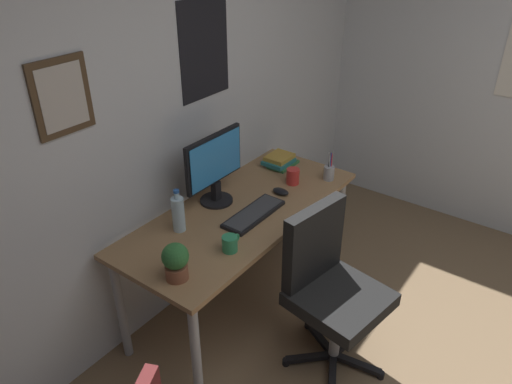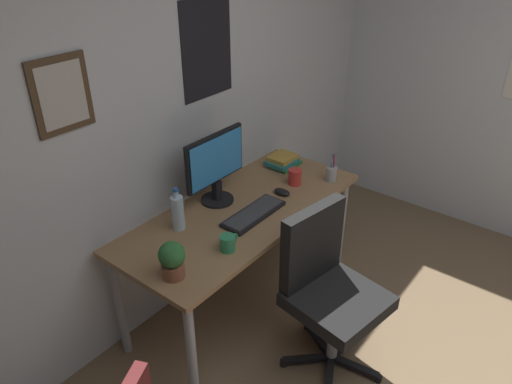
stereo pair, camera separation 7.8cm
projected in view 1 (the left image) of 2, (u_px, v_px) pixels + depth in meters
The scene contains 12 objects.
wall_back at pixel (157, 113), 2.64m from camera, with size 4.40×0.10×2.60m.
desk at pixel (243, 220), 2.89m from camera, with size 1.61×0.68×0.73m.
office_chair at pixel (329, 283), 2.59m from camera, with size 0.57×0.57×0.95m.
monitor at pixel (215, 166), 2.81m from camera, with size 0.46×0.20×0.43m.
keyboard at pixel (254, 214), 2.78m from camera, with size 0.43×0.15×0.03m.
computer_mouse at pixel (281, 191), 3.00m from camera, with size 0.06×0.11×0.04m.
water_bottle at pixel (178, 214), 2.61m from camera, with size 0.07×0.07×0.25m.
coffee_mug_near at pixel (293, 176), 3.10m from camera, with size 0.12×0.08×0.10m.
coffee_mug_far at pixel (230, 243), 2.48m from camera, with size 0.12×0.08×0.09m.
potted_plant at pixel (176, 261), 2.26m from camera, with size 0.13×0.13×0.19m.
pen_cup at pixel (329, 172), 3.15m from camera, with size 0.07×0.07×0.20m.
book_stack_left at pixel (280, 161), 3.33m from camera, with size 0.23×0.18×0.07m.
Camera 1 is at (-1.70, 0.23, 2.24)m, focal length 33.79 mm.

